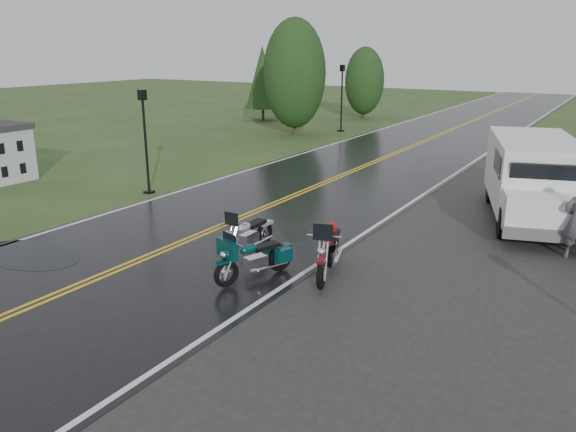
% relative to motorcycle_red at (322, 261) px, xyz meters
% --- Properties ---
extents(ground, '(120.00, 120.00, 0.00)m').
position_rel_motorcycle_red_xyz_m(ground, '(-4.58, -0.46, -0.70)').
color(ground, '#2D471E').
rests_on(ground, ground).
extents(road, '(8.00, 100.00, 0.04)m').
position_rel_motorcycle_red_xyz_m(road, '(-4.58, 9.54, -0.68)').
color(road, black).
rests_on(road, ground).
extents(motorcycle_red, '(1.56, 2.51, 1.39)m').
position_rel_motorcycle_red_xyz_m(motorcycle_red, '(0.00, 0.00, 0.00)').
color(motorcycle_red, '#600B11').
rests_on(motorcycle_red, ground).
extents(motorcycle_teal, '(1.36, 2.16, 1.20)m').
position_rel_motorcycle_red_xyz_m(motorcycle_teal, '(-1.78, -0.98, -0.10)').
color(motorcycle_teal, '#043436').
rests_on(motorcycle_teal, ground).
extents(motorcycle_silver, '(0.78, 2.07, 1.22)m').
position_rel_motorcycle_red_xyz_m(motorcycle_silver, '(-2.55, 0.17, -0.09)').
color(motorcycle_silver, '#97999E').
rests_on(motorcycle_silver, ground).
extents(van_white, '(4.08, 6.68, 2.46)m').
position_rel_motorcycle_red_xyz_m(van_white, '(2.54, 5.61, 0.53)').
color(van_white, white).
rests_on(van_white, ground).
extents(lamp_post_near_left, '(0.31, 0.31, 3.65)m').
position_rel_motorcycle_red_xyz_m(lamp_post_near_left, '(-9.23, 4.19, 1.13)').
color(lamp_post_near_left, black).
rests_on(lamp_post_near_left, ground).
extents(lamp_post_far_left, '(0.35, 0.35, 4.03)m').
position_rel_motorcycle_red_xyz_m(lamp_post_far_left, '(-10.27, 21.52, 1.32)').
color(lamp_post_far_left, black).
rests_on(lamp_post_far_left, ground).
extents(tree_left_mid, '(3.64, 3.64, 5.68)m').
position_rel_motorcycle_red_xyz_m(tree_left_mid, '(-12.02, 18.89, 2.15)').
color(tree_left_mid, '#1E3D19').
rests_on(tree_left_mid, ground).
extents(tree_left_far, '(2.81, 2.81, 4.32)m').
position_rel_motorcycle_red_xyz_m(tree_left_far, '(-11.82, 28.25, 1.46)').
color(tree_left_far, '#1E3D19').
rests_on(tree_left_far, ground).
extents(pine_left_far, '(2.40, 2.40, 5.00)m').
position_rel_motorcycle_red_xyz_m(pine_left_far, '(-17.39, 23.48, 1.80)').
color(pine_left_far, '#1E3D19').
rests_on(pine_left_far, ground).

